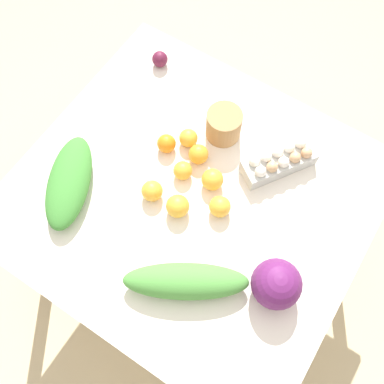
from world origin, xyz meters
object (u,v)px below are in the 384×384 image
at_px(paper_bag, 224,125).
at_px(egg_carton, 279,161).
at_px(orange_0, 152,191).
at_px(orange_3, 198,154).
at_px(beet_root, 160,59).
at_px(greens_bunch_kale, 69,182).
at_px(orange_5, 212,180).
at_px(orange_4, 178,206).
at_px(greens_bunch_scallion, 186,281).
at_px(orange_1, 183,171).
at_px(orange_2, 219,207).
at_px(orange_7, 188,138).
at_px(orange_6, 166,144).
at_px(cabbage_purple, 276,284).

bearing_deg(paper_bag, egg_carton, -3.27).
xyz_separation_m(orange_0, orange_3, (0.06, 0.20, -0.00)).
height_order(egg_carton, beet_root, egg_carton).
bearing_deg(greens_bunch_kale, paper_bag, 54.94).
bearing_deg(greens_bunch_kale, orange_5, 34.00).
bearing_deg(orange_4, greens_bunch_scallion, -50.78).
height_order(beet_root, orange_0, orange_0).
bearing_deg(greens_bunch_kale, orange_1, 39.76).
distance_m(orange_1, orange_2, 0.18).
relative_size(beet_root, orange_0, 0.85).
distance_m(orange_1, orange_7, 0.13).
bearing_deg(orange_6, orange_2, -20.63).
xyz_separation_m(cabbage_purple, orange_6, (-0.55, 0.23, -0.04)).
bearing_deg(paper_bag, orange_7, -129.73).
relative_size(orange_0, orange_7, 1.09).
distance_m(orange_0, orange_4, 0.10).
bearing_deg(beet_root, greens_bunch_scallion, -50.32).
xyz_separation_m(paper_bag, orange_0, (-0.07, -0.33, -0.02)).
distance_m(egg_carton, orange_7, 0.32).
relative_size(greens_bunch_scallion, orange_5, 5.14).
height_order(egg_carton, orange_5, egg_carton).
distance_m(beet_root, orange_0, 0.55).
bearing_deg(paper_bag, beet_root, 159.74).
xyz_separation_m(orange_1, orange_4, (0.06, -0.12, 0.01)).
bearing_deg(egg_carton, orange_2, 15.05).
xyz_separation_m(orange_0, orange_2, (0.22, 0.07, 0.00)).
height_order(orange_0, orange_4, orange_4).
xyz_separation_m(orange_4, orange_5, (0.05, 0.14, -0.00)).
distance_m(beet_root, orange_6, 0.37).
bearing_deg(egg_carton, beet_root, -70.30).
bearing_deg(orange_3, egg_carton, 26.42).
bearing_deg(egg_carton, cabbage_purple, 59.79).
distance_m(orange_6, orange_7, 0.08).
distance_m(cabbage_purple, greens_bunch_scallion, 0.27).
bearing_deg(orange_0, orange_5, 44.09).
height_order(orange_3, orange_5, orange_5).
relative_size(paper_bag, orange_3, 1.78).
xyz_separation_m(greens_bunch_kale, orange_0, (0.25, 0.12, -0.01)).
bearing_deg(orange_2, egg_carton, 71.37).
xyz_separation_m(greens_bunch_scallion, orange_5, (-0.11, 0.33, -0.01)).
height_order(orange_6, orange_7, same).
xyz_separation_m(greens_bunch_scallion, beet_root, (-0.55, 0.66, -0.02)).
distance_m(orange_1, orange_4, 0.13).
bearing_deg(beet_root, paper_bag, -20.26).
bearing_deg(cabbage_purple, paper_bag, 136.50).
xyz_separation_m(greens_bunch_kale, orange_1, (0.29, 0.24, -0.01)).
height_order(greens_bunch_scallion, orange_6, greens_bunch_scallion).
height_order(orange_0, orange_6, orange_0).
height_order(orange_1, orange_5, orange_5).
bearing_deg(orange_4, beet_root, 129.87).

